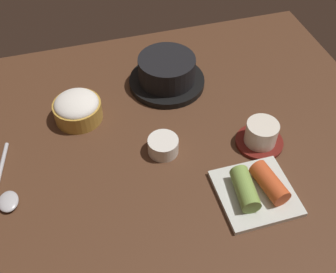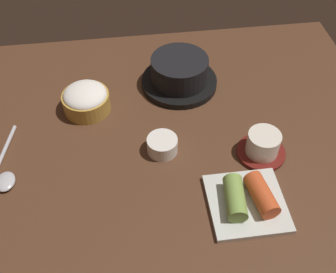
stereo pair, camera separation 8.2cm
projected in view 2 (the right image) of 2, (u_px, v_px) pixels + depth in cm
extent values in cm
cube|color=#4C2D1C|center=(157.00, 143.00, 85.78)|extent=(100.00, 76.00, 2.00)
cylinder|color=black|center=(179.00, 82.00, 96.32)|extent=(17.55, 17.55, 1.52)
cylinder|color=black|center=(179.00, 70.00, 93.65)|extent=(13.05, 13.05, 5.71)
cylinder|color=#D15619|center=(180.00, 61.00, 91.76)|extent=(11.49, 11.49, 0.60)
cylinder|color=#B78C38|center=(86.00, 102.00, 89.80)|extent=(10.23, 10.23, 4.09)
ellipsoid|color=white|center=(85.00, 95.00, 88.29)|extent=(9.41, 9.41, 3.58)
cylinder|color=maroon|center=(261.00, 152.00, 82.31)|extent=(9.68, 9.68, 0.80)
cylinder|color=silver|center=(263.00, 143.00, 80.29)|extent=(6.45, 6.45, 4.66)
cylinder|color=#C6D18C|center=(265.00, 136.00, 78.79)|extent=(5.48, 5.48, 0.40)
cylinder|color=white|center=(162.00, 145.00, 81.92)|extent=(6.13, 6.13, 3.31)
cylinder|color=brown|center=(162.00, 141.00, 80.92)|extent=(5.03, 5.03, 0.50)
cube|color=silver|center=(246.00, 203.00, 74.10)|extent=(13.66, 13.66, 1.00)
cylinder|color=#7A9E47|center=(235.00, 198.00, 72.22)|extent=(4.41, 8.54, 3.51)
cylinder|color=#C64C23|center=(261.00, 195.00, 72.65)|extent=(4.78, 8.65, 3.51)
cylinder|color=#B7B7BC|center=(3.00, 153.00, 82.13)|extent=(3.78, 15.01, 0.80)
ellipsoid|color=#B7B7BC|center=(5.00, 182.00, 77.07)|extent=(3.60, 4.68, 1.26)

